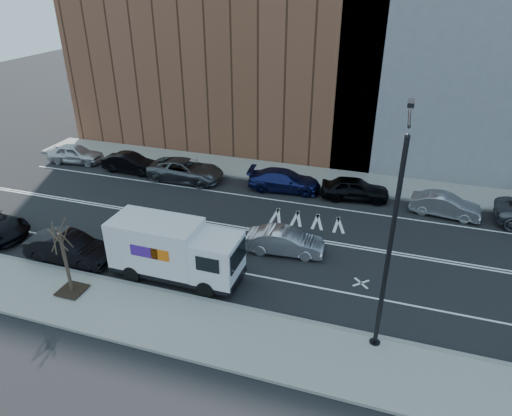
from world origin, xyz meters
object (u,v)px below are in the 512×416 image
Objects in this scene: far_parked_b at (131,163)px; driving_sedan at (285,241)px; fedex_van at (174,250)px; far_parked_a at (75,154)px.

far_parked_b reaches higher than driving_sedan.
fedex_van is 1.54× the size of far_parked_b.
fedex_van is 14.73m from far_parked_b.
fedex_van reaches higher than driving_sedan.
far_parked_a is 20.84m from driving_sedan.
fedex_van is 1.52× the size of far_parked_a.
far_parked_b is at bearing 57.01° from driving_sedan.
fedex_van is 6.07m from driving_sedan.
fedex_van is 1.58× the size of driving_sedan.
far_parked_a reaches higher than far_parked_b.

